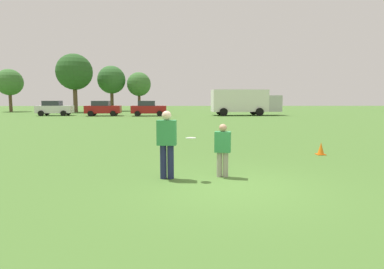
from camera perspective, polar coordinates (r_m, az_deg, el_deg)
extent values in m
plane|color=#47702D|center=(8.03, 6.90, -9.14)|extent=(164.95, 164.95, 0.00)
cylinder|color=#1E234C|center=(8.72, -5.06, -4.80)|extent=(0.17, 0.17, 0.91)
cylinder|color=#1E234C|center=(8.69, -3.78, -4.82)|extent=(0.17, 0.17, 0.91)
cube|color=#338C4C|center=(8.59, -4.47, 0.33)|extent=(0.52, 0.33, 0.66)
sphere|color=beige|center=(8.55, -4.49, 3.33)|extent=(0.25, 0.25, 0.25)
cylinder|color=gray|center=(8.93, 5.91, -5.27)|extent=(0.15, 0.15, 0.68)
cylinder|color=gray|center=(8.95, 4.85, -5.24)|extent=(0.15, 0.15, 0.68)
cube|color=#338C4C|center=(8.84, 5.42, -1.30)|extent=(0.47, 0.33, 0.56)
sphere|color=tan|center=(8.79, 5.44, 1.17)|extent=(0.21, 0.21, 0.21)
cylinder|color=white|center=(8.42, -0.22, -0.62)|extent=(0.27, 0.27, 0.04)
cube|color=#D8590C|center=(13.31, 21.66, -3.26)|extent=(0.32, 0.32, 0.03)
cone|color=orange|center=(13.27, 21.71, -2.24)|extent=(0.24, 0.24, 0.45)
cube|color=silver|center=(43.36, -22.97, 4.10)|extent=(4.30, 2.05, 0.90)
cube|color=#2D333D|center=(43.42, -23.33, 5.04)|extent=(2.09, 1.76, 0.64)
cylinder|color=black|center=(43.95, -20.93, 3.63)|extent=(0.67, 0.26, 0.66)
cylinder|color=black|center=(42.03, -21.68, 3.49)|extent=(0.67, 0.26, 0.66)
cylinder|color=black|center=(44.74, -24.14, 3.53)|extent=(0.67, 0.26, 0.66)
cylinder|color=black|center=(42.86, -25.02, 3.39)|extent=(0.67, 0.26, 0.66)
cube|color=maroon|center=(40.77, -15.33, 4.27)|extent=(4.30, 2.05, 0.90)
cube|color=#2D333D|center=(40.80, -15.71, 5.27)|extent=(2.09, 1.76, 0.64)
cylinder|color=black|center=(41.55, -13.29, 3.74)|extent=(0.67, 0.26, 0.66)
cylinder|color=black|center=(39.58, -13.72, 3.60)|extent=(0.67, 0.26, 0.66)
cylinder|color=black|center=(42.02, -16.81, 3.66)|extent=(0.67, 0.26, 0.66)
cylinder|color=black|center=(40.07, -17.41, 3.52)|extent=(0.67, 0.26, 0.66)
cube|color=maroon|center=(39.59, -7.59, 4.38)|extent=(4.30, 2.05, 0.90)
cube|color=#2D333D|center=(39.58, -7.97, 5.42)|extent=(2.09, 1.76, 0.64)
cylinder|color=black|center=(40.56, -5.67, 3.82)|extent=(0.67, 0.26, 0.66)
cylinder|color=black|center=(38.57, -5.71, 3.68)|extent=(0.67, 0.26, 0.66)
cylinder|color=black|center=(40.69, -9.35, 3.77)|extent=(0.67, 0.26, 0.66)
cylinder|color=black|center=(38.70, -9.58, 3.64)|extent=(0.67, 0.26, 0.66)
cube|color=white|center=(40.87, 8.31, 5.91)|extent=(6.94, 2.90, 2.70)
cube|color=#B2B2B7|center=(42.02, 13.91, 5.32)|extent=(1.93, 2.40, 2.00)
cylinder|color=black|center=(42.78, 10.76, 4.07)|extent=(0.97, 0.34, 0.96)
cylinder|color=black|center=(40.14, 11.80, 3.90)|extent=(0.97, 0.34, 0.96)
cylinder|color=black|center=(41.81, 4.90, 4.11)|extent=(0.97, 0.34, 0.96)
cylinder|color=black|center=(39.12, 5.57, 3.94)|extent=(0.97, 0.34, 0.96)
cylinder|color=brown|center=(59.15, -29.26, 4.92)|extent=(0.48, 0.48, 2.89)
sphere|color=#3D7033|center=(59.20, -29.43, 8.02)|extent=(4.13, 4.13, 4.13)
cylinder|color=brown|center=(52.70, -19.80, 5.76)|extent=(0.63, 0.63, 3.79)
sphere|color=#285623|center=(52.85, -19.98, 10.31)|extent=(5.41, 5.41, 5.41)
cylinder|color=brown|center=(56.22, -13.87, 5.69)|extent=(0.54, 0.54, 3.22)
sphere|color=#33662D|center=(56.30, -13.97, 9.32)|extent=(4.61, 4.61, 4.61)
cylinder|color=brown|center=(55.25, -9.25, 5.54)|extent=(0.46, 0.46, 2.77)
sphere|color=#3D7033|center=(55.29, -9.30, 8.72)|extent=(3.95, 3.95, 3.95)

